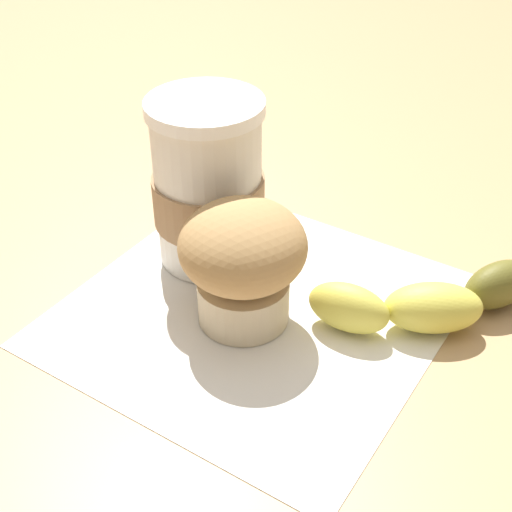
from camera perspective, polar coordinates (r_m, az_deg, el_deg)
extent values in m
plane|color=tan|center=(0.54, 0.00, -4.41)|extent=(3.00, 3.00, 0.00)
cube|color=white|center=(0.54, 0.00, -4.35)|extent=(0.31, 0.31, 0.00)
cylinder|color=silver|center=(0.57, -3.84, 5.43)|extent=(0.08, 0.08, 0.13)
cylinder|color=white|center=(0.53, -4.13, 11.81)|extent=(0.09, 0.09, 0.01)
cylinder|color=#997551|center=(0.57, -3.80, 4.62)|extent=(0.09, 0.09, 0.04)
cylinder|color=beige|center=(0.53, -1.01, -3.46)|extent=(0.07, 0.07, 0.03)
ellipsoid|color=#AD8451|center=(0.50, -1.07, 0.80)|extent=(0.09, 0.09, 0.06)
ellipsoid|color=#D6CC4C|center=(0.52, 7.42, -4.12)|extent=(0.06, 0.03, 0.04)
ellipsoid|color=#D6CC4C|center=(0.53, 13.98, -4.03)|extent=(0.08, 0.06, 0.04)
ellipsoid|color=brown|center=(0.57, 18.85, -2.18)|extent=(0.06, 0.07, 0.04)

